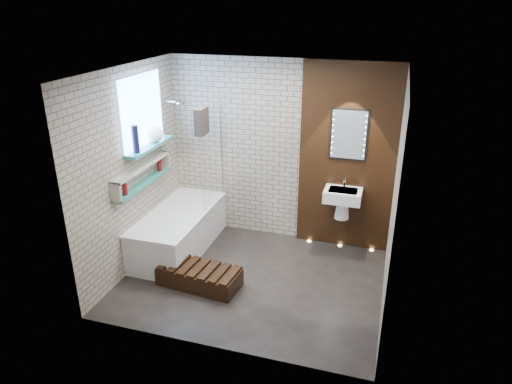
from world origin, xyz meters
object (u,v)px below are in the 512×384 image
(bathtub, at_px, (179,231))
(led_mirror, at_px, (349,135))
(bath_screen, at_px, (212,157))
(walnut_step, at_px, (199,277))
(washbasin, at_px, (343,199))

(bathtub, relative_size, led_mirror, 2.49)
(bath_screen, bearing_deg, walnut_step, -77.22)
(bath_screen, height_order, walnut_step, bath_screen)
(bath_screen, bearing_deg, washbasin, 5.78)
(bath_screen, xyz_separation_m, walnut_step, (0.27, -1.19, -1.17))
(bathtub, height_order, washbasin, washbasin)
(bath_screen, height_order, led_mirror, led_mirror)
(washbasin, xyz_separation_m, walnut_step, (-1.55, -1.37, -0.68))
(bathtub, xyz_separation_m, walnut_step, (0.62, -0.75, -0.18))
(led_mirror, xyz_separation_m, walnut_step, (-1.55, -1.53, -1.54))
(washbasin, relative_size, walnut_step, 0.58)
(bathtub, xyz_separation_m, led_mirror, (2.17, 0.78, 1.36))
(washbasin, relative_size, led_mirror, 0.83)
(bathtub, distance_m, led_mirror, 2.68)
(bathtub, height_order, bath_screen, bath_screen)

